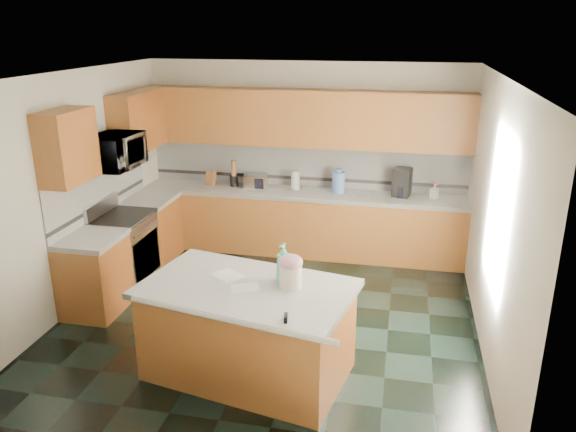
% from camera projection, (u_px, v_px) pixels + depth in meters
% --- Properties ---
extents(floor, '(4.60, 4.60, 0.00)m').
position_uv_depth(floor, '(269.00, 317.00, 6.42)').
color(floor, black).
rests_on(floor, ground).
extents(ceiling, '(4.60, 4.60, 0.00)m').
position_uv_depth(ceiling, '(266.00, 75.00, 5.54)').
color(ceiling, white).
rests_on(ceiling, ground).
extents(wall_back, '(4.60, 0.04, 2.70)m').
position_uv_depth(wall_back, '(306.00, 157.00, 8.12)').
color(wall_back, beige).
rests_on(wall_back, ground).
extents(wall_front, '(4.60, 0.04, 2.70)m').
position_uv_depth(wall_front, '(187.00, 307.00, 3.83)').
color(wall_front, beige).
rests_on(wall_front, ground).
extents(wall_left, '(0.04, 4.60, 2.70)m').
position_uv_depth(wall_left, '(71.00, 192.00, 6.43)').
color(wall_left, beige).
rests_on(wall_left, ground).
extents(wall_right, '(0.04, 4.60, 2.70)m').
position_uv_depth(wall_right, '(496.00, 220.00, 5.53)').
color(wall_right, beige).
rests_on(wall_right, ground).
extents(back_base_cab, '(4.60, 0.60, 0.86)m').
position_uv_depth(back_base_cab, '(301.00, 224.00, 8.13)').
color(back_base_cab, '#57290D').
rests_on(back_base_cab, ground).
extents(back_countertop, '(4.60, 0.64, 0.06)m').
position_uv_depth(back_countertop, '(301.00, 194.00, 7.98)').
color(back_countertop, silver).
rests_on(back_countertop, back_base_cab).
extents(back_upper_cab, '(4.60, 0.33, 0.78)m').
position_uv_depth(back_upper_cab, '(304.00, 118.00, 7.76)').
color(back_upper_cab, '#57290D').
rests_on(back_upper_cab, wall_back).
extents(back_backsplash, '(4.60, 0.02, 0.63)m').
position_uv_depth(back_backsplash, '(305.00, 165.00, 8.13)').
color(back_backsplash, silver).
rests_on(back_backsplash, back_countertop).
extents(back_accent_band, '(4.60, 0.01, 0.05)m').
position_uv_depth(back_accent_band, '(305.00, 178.00, 8.19)').
color(back_accent_band, black).
rests_on(back_accent_band, back_countertop).
extents(left_base_cab_rear, '(0.60, 0.82, 0.86)m').
position_uv_depth(left_base_cab_rear, '(152.00, 231.00, 7.86)').
color(left_base_cab_rear, '#57290D').
rests_on(left_base_cab_rear, ground).
extents(left_counter_rear, '(0.64, 0.82, 0.06)m').
position_uv_depth(left_counter_rear, '(149.00, 200.00, 7.71)').
color(left_counter_rear, silver).
rests_on(left_counter_rear, left_base_cab_rear).
extents(left_base_cab_front, '(0.60, 0.72, 0.86)m').
position_uv_depth(left_base_cab_front, '(95.00, 277.00, 6.44)').
color(left_base_cab_front, '#57290D').
rests_on(left_base_cab_front, ground).
extents(left_counter_front, '(0.64, 0.72, 0.06)m').
position_uv_depth(left_counter_front, '(90.00, 239.00, 6.29)').
color(left_counter_front, silver).
rests_on(left_counter_front, left_base_cab_front).
extents(left_backsplash, '(0.02, 2.30, 0.63)m').
position_uv_depth(left_backsplash, '(99.00, 189.00, 6.97)').
color(left_backsplash, silver).
rests_on(left_backsplash, wall_left).
extents(left_accent_band, '(0.01, 2.30, 0.05)m').
position_uv_depth(left_accent_band, '(102.00, 204.00, 7.03)').
color(left_accent_band, black).
rests_on(left_accent_band, wall_left).
extents(left_upper_cab_rear, '(0.33, 1.09, 0.78)m').
position_uv_depth(left_upper_cab_rear, '(138.00, 121.00, 7.52)').
color(left_upper_cab_rear, '#57290D').
rests_on(left_upper_cab_rear, wall_left).
extents(left_upper_cab_front, '(0.33, 0.72, 0.78)m').
position_uv_depth(left_upper_cab_front, '(67.00, 147.00, 5.98)').
color(left_upper_cab_front, '#57290D').
rests_on(left_upper_cab_front, wall_left).
extents(range_body, '(0.60, 0.76, 0.88)m').
position_uv_depth(range_body, '(125.00, 251.00, 7.12)').
color(range_body, '#B7B7BC').
rests_on(range_body, ground).
extents(range_oven_door, '(0.02, 0.68, 0.55)m').
position_uv_depth(range_oven_door, '(146.00, 256.00, 7.08)').
color(range_oven_door, black).
rests_on(range_oven_door, range_body).
extents(range_cooktop, '(0.62, 0.78, 0.04)m').
position_uv_depth(range_cooktop, '(121.00, 217.00, 6.97)').
color(range_cooktop, black).
rests_on(range_cooktop, range_body).
extents(range_handle, '(0.02, 0.66, 0.02)m').
position_uv_depth(range_handle, '(146.00, 228.00, 6.95)').
color(range_handle, '#B7B7BC').
rests_on(range_handle, range_body).
extents(range_backguard, '(0.06, 0.76, 0.18)m').
position_uv_depth(range_backguard, '(101.00, 207.00, 6.98)').
color(range_backguard, '#B7B7BC').
rests_on(range_backguard, range_body).
extents(microwave, '(0.50, 0.73, 0.41)m').
position_uv_depth(microwave, '(115.00, 152.00, 6.70)').
color(microwave, '#B7B7BC').
rests_on(microwave, wall_left).
extents(island_base, '(1.97, 1.36, 0.86)m').
position_uv_depth(island_base, '(248.00, 333.00, 5.27)').
color(island_base, '#57290D').
rests_on(island_base, ground).
extents(island_top, '(2.09, 1.48, 0.06)m').
position_uv_depth(island_top, '(247.00, 289.00, 5.12)').
color(island_top, silver).
rests_on(island_top, island_base).
extents(island_bullnose, '(1.88, 0.43, 0.06)m').
position_uv_depth(island_bullnose, '(228.00, 319.00, 4.60)').
color(island_bullnose, silver).
rests_on(island_bullnose, island_base).
extents(treat_jar, '(0.22, 0.22, 0.21)m').
position_uv_depth(treat_jar, '(291.00, 276.00, 5.06)').
color(treat_jar, white).
rests_on(treat_jar, island_top).
extents(treat_jar_lid, '(0.22, 0.22, 0.14)m').
position_uv_depth(treat_jar_lid, '(291.00, 262.00, 5.01)').
color(treat_jar_lid, pink).
rests_on(treat_jar_lid, treat_jar).
extents(treat_jar_knob, '(0.07, 0.03, 0.03)m').
position_uv_depth(treat_jar_knob, '(291.00, 257.00, 4.99)').
color(treat_jar_knob, tan).
rests_on(treat_jar_knob, treat_jar_lid).
extents(treat_jar_knob_end_l, '(0.04, 0.04, 0.04)m').
position_uv_depth(treat_jar_knob_end_l, '(287.00, 257.00, 5.00)').
color(treat_jar_knob_end_l, tan).
rests_on(treat_jar_knob_end_l, treat_jar_lid).
extents(treat_jar_knob_end_r, '(0.04, 0.04, 0.04)m').
position_uv_depth(treat_jar_knob_end_r, '(295.00, 258.00, 4.99)').
color(treat_jar_knob_end_r, tan).
rests_on(treat_jar_knob_end_r, treat_jar_lid).
extents(soap_bottle_island, '(0.18, 0.18, 0.37)m').
position_uv_depth(soap_bottle_island, '(284.00, 263.00, 5.15)').
color(soap_bottle_island, '#40BF9B').
rests_on(soap_bottle_island, island_top).
extents(paper_sheet_a, '(0.31, 0.28, 0.00)m').
position_uv_depth(paper_sheet_a, '(245.00, 288.00, 5.07)').
color(paper_sheet_a, white).
rests_on(paper_sheet_a, island_top).
extents(paper_sheet_b, '(0.36, 0.34, 0.00)m').
position_uv_depth(paper_sheet_b, '(228.00, 275.00, 5.32)').
color(paper_sheet_b, white).
rests_on(paper_sheet_b, island_top).
extents(clamp_body, '(0.04, 0.10, 0.09)m').
position_uv_depth(clamp_body, '(286.00, 320.00, 4.51)').
color(clamp_body, black).
rests_on(clamp_body, island_top).
extents(clamp_handle, '(0.02, 0.07, 0.02)m').
position_uv_depth(clamp_handle, '(284.00, 326.00, 4.46)').
color(clamp_handle, black).
rests_on(clamp_handle, island_top).
extents(knife_block, '(0.14, 0.18, 0.24)m').
position_uv_depth(knife_block, '(211.00, 178.00, 8.24)').
color(knife_block, '#472814').
rests_on(knife_block, back_countertop).
extents(utensil_crock, '(0.13, 0.13, 0.16)m').
position_uv_depth(utensil_crock, '(234.00, 181.00, 8.21)').
color(utensil_crock, black).
rests_on(utensil_crock, back_countertop).
extents(utensil_bundle, '(0.07, 0.07, 0.23)m').
position_uv_depth(utensil_bundle, '(234.00, 168.00, 8.15)').
color(utensil_bundle, '#472814').
rests_on(utensil_bundle, utensil_crock).
extents(toaster_oven, '(0.37, 0.28, 0.19)m').
position_uv_depth(toaster_oven, '(255.00, 181.00, 8.12)').
color(toaster_oven, '#B7B7BC').
rests_on(toaster_oven, back_countertop).
extents(toaster_oven_door, '(0.29, 0.01, 0.15)m').
position_uv_depth(toaster_oven_door, '(253.00, 183.00, 8.02)').
color(toaster_oven_door, black).
rests_on(toaster_oven_door, toaster_oven).
extents(paper_towel, '(0.12, 0.12, 0.28)m').
position_uv_depth(paper_towel, '(296.00, 180.00, 8.04)').
color(paper_towel, white).
rests_on(paper_towel, back_countertop).
extents(paper_towel_base, '(0.18, 0.18, 0.01)m').
position_uv_depth(paper_towel_base, '(295.00, 189.00, 8.08)').
color(paper_towel_base, '#B7B7BC').
rests_on(paper_towel_base, back_countertop).
extents(water_jug, '(0.18, 0.18, 0.30)m').
position_uv_depth(water_jug, '(339.00, 182.00, 7.87)').
color(water_jug, '#5B80C4').
rests_on(water_jug, back_countertop).
extents(water_jug_neck, '(0.09, 0.09, 0.04)m').
position_uv_depth(water_jug_neck, '(339.00, 171.00, 7.82)').
color(water_jug_neck, '#5B80C4').
rests_on(water_jug_neck, water_jug).
extents(coffee_maker, '(0.28, 0.29, 0.39)m').
position_uv_depth(coffee_maker, '(402.00, 182.00, 7.71)').
color(coffee_maker, black).
rests_on(coffee_maker, back_countertop).
extents(coffee_carafe, '(0.16, 0.16, 0.16)m').
position_uv_depth(coffee_carafe, '(401.00, 191.00, 7.69)').
color(coffee_carafe, black).
rests_on(coffee_carafe, back_countertop).
extents(soap_bottle_back, '(0.13, 0.13, 0.21)m').
position_uv_depth(soap_bottle_back, '(434.00, 191.00, 7.63)').
color(soap_bottle_back, white).
rests_on(soap_bottle_back, back_countertop).
extents(soap_back_cap, '(0.02, 0.02, 0.03)m').
position_uv_depth(soap_back_cap, '(435.00, 183.00, 7.59)').
color(soap_back_cap, red).
rests_on(soap_back_cap, soap_bottle_back).
extents(window_light_proxy, '(0.02, 1.40, 1.10)m').
position_uv_depth(window_light_proxy, '(497.00, 212.00, 5.30)').
color(window_light_proxy, white).
rests_on(window_light_proxy, wall_right).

